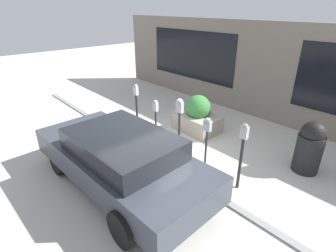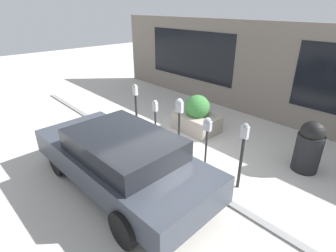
{
  "view_description": "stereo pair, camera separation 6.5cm",
  "coord_description": "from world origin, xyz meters",
  "px_view_note": "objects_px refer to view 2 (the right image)",
  "views": [
    {
      "loc": [
        -4.35,
        3.75,
        3.65
      ],
      "look_at": [
        0.0,
        -0.15,
        0.95
      ],
      "focal_mm": 28.0,
      "sensor_mm": 36.0,
      "label": 1
    },
    {
      "loc": [
        -4.31,
        3.8,
        3.65
      ],
      "look_at": [
        0.0,
        -0.15,
        0.95
      ],
      "focal_mm": 28.0,
      "sensor_mm": 36.0,
      "label": 2
    }
  ],
  "objects_px": {
    "parking_meter_second": "(207,130)",
    "parked_car_front": "(121,158)",
    "parking_meter_fourth": "(155,112)",
    "parking_meter_farthest": "(136,102)",
    "planter_box": "(197,117)",
    "parking_meter_middle": "(179,113)",
    "trash_bin": "(309,146)",
    "parking_meter_nearest": "(243,147)"
  },
  "relations": [
    {
      "from": "parking_meter_second",
      "to": "parked_car_front",
      "type": "xyz_separation_m",
      "value": [
        0.77,
        1.87,
        -0.33
      ]
    },
    {
      "from": "parking_meter_fourth",
      "to": "parking_meter_farthest",
      "type": "relative_size",
      "value": 0.85
    },
    {
      "from": "planter_box",
      "to": "parked_car_front",
      "type": "distance_m",
      "value": 3.43
    },
    {
      "from": "parking_meter_farthest",
      "to": "parked_car_front",
      "type": "xyz_separation_m",
      "value": [
        -2.01,
        1.87,
        -0.29
      ]
    },
    {
      "from": "planter_box",
      "to": "parked_car_front",
      "type": "xyz_separation_m",
      "value": [
        -0.82,
        3.32,
        0.24
      ]
    },
    {
      "from": "parking_meter_fourth",
      "to": "planter_box",
      "type": "height_order",
      "value": "parking_meter_fourth"
    },
    {
      "from": "parking_meter_middle",
      "to": "trash_bin",
      "type": "xyz_separation_m",
      "value": [
        -2.57,
        -1.75,
        -0.57
      ]
    },
    {
      "from": "parking_meter_nearest",
      "to": "planter_box",
      "type": "bearing_deg",
      "value": -30.17
    },
    {
      "from": "parking_meter_fourth",
      "to": "trash_bin",
      "type": "bearing_deg",
      "value": -152.99
    },
    {
      "from": "parking_meter_nearest",
      "to": "parking_meter_farthest",
      "type": "distance_m",
      "value": 3.75
    },
    {
      "from": "parking_meter_middle",
      "to": "parked_car_front",
      "type": "distance_m",
      "value": 1.93
    },
    {
      "from": "parking_meter_nearest",
      "to": "trash_bin",
      "type": "relative_size",
      "value": 1.21
    },
    {
      "from": "planter_box",
      "to": "parking_meter_nearest",
      "type": "bearing_deg",
      "value": 149.83
    },
    {
      "from": "parking_meter_second",
      "to": "parking_meter_fourth",
      "type": "bearing_deg",
      "value": 1.28
    },
    {
      "from": "parking_meter_farthest",
      "to": "trash_bin",
      "type": "distance_m",
      "value": 4.79
    },
    {
      "from": "parking_meter_nearest",
      "to": "parking_meter_fourth",
      "type": "xyz_separation_m",
      "value": [
        2.79,
        0.01,
        -0.06
      ]
    },
    {
      "from": "parking_meter_nearest",
      "to": "parking_meter_second",
      "type": "relative_size",
      "value": 1.14
    },
    {
      "from": "parked_car_front",
      "to": "parking_meter_nearest",
      "type": "bearing_deg",
      "value": -135.56
    },
    {
      "from": "parking_meter_nearest",
      "to": "parked_car_front",
      "type": "relative_size",
      "value": 0.34
    },
    {
      "from": "parking_meter_nearest",
      "to": "trash_bin",
      "type": "height_order",
      "value": "parking_meter_nearest"
    },
    {
      "from": "parking_meter_second",
      "to": "trash_bin",
      "type": "bearing_deg",
      "value": -133.82
    },
    {
      "from": "parking_meter_nearest",
      "to": "parked_car_front",
      "type": "bearing_deg",
      "value": 46.67
    },
    {
      "from": "parking_meter_farthest",
      "to": "planter_box",
      "type": "xyz_separation_m",
      "value": [
        -1.2,
        -1.45,
        -0.53
      ]
    },
    {
      "from": "parking_meter_farthest",
      "to": "parking_meter_fourth",
      "type": "bearing_deg",
      "value": 177.68
    },
    {
      "from": "parking_meter_middle",
      "to": "trash_bin",
      "type": "height_order",
      "value": "parking_meter_middle"
    },
    {
      "from": "parking_meter_fourth",
      "to": "parking_meter_farthest",
      "type": "bearing_deg",
      "value": -2.32
    },
    {
      "from": "parking_meter_second",
      "to": "planter_box",
      "type": "distance_m",
      "value": 2.22
    },
    {
      "from": "trash_bin",
      "to": "parked_car_front",
      "type": "bearing_deg",
      "value": 56.01
    },
    {
      "from": "parking_meter_farthest",
      "to": "parking_meter_second",
      "type": "bearing_deg",
      "value": -179.96
    },
    {
      "from": "parking_meter_second",
      "to": "planter_box",
      "type": "bearing_deg",
      "value": -42.54
    },
    {
      "from": "parking_meter_fourth",
      "to": "parking_meter_second",
      "type": "bearing_deg",
      "value": -178.72
    },
    {
      "from": "parking_meter_second",
      "to": "trash_bin",
      "type": "height_order",
      "value": "parking_meter_second"
    },
    {
      "from": "parking_meter_farthest",
      "to": "planter_box",
      "type": "relative_size",
      "value": 1.15
    },
    {
      "from": "parking_meter_fourth",
      "to": "trash_bin",
      "type": "height_order",
      "value": "parking_meter_fourth"
    },
    {
      "from": "parking_meter_fourth",
      "to": "parking_meter_middle",
      "type": "bearing_deg",
      "value": -177.99
    },
    {
      "from": "parking_meter_second",
      "to": "trash_bin",
      "type": "xyz_separation_m",
      "value": [
        -1.67,
        -1.74,
        -0.41
      ]
    },
    {
      "from": "parking_meter_second",
      "to": "parking_meter_middle",
      "type": "bearing_deg",
      "value": 0.55
    },
    {
      "from": "parking_meter_nearest",
      "to": "parked_car_front",
      "type": "height_order",
      "value": "parking_meter_nearest"
    },
    {
      "from": "parking_meter_middle",
      "to": "trash_bin",
      "type": "distance_m",
      "value": 3.16
    },
    {
      "from": "parking_meter_fourth",
      "to": "trash_bin",
      "type": "distance_m",
      "value": 3.93
    },
    {
      "from": "parking_meter_farthest",
      "to": "planter_box",
      "type": "height_order",
      "value": "parking_meter_farthest"
    },
    {
      "from": "parking_meter_nearest",
      "to": "parking_meter_fourth",
      "type": "distance_m",
      "value": 2.79
    }
  ]
}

